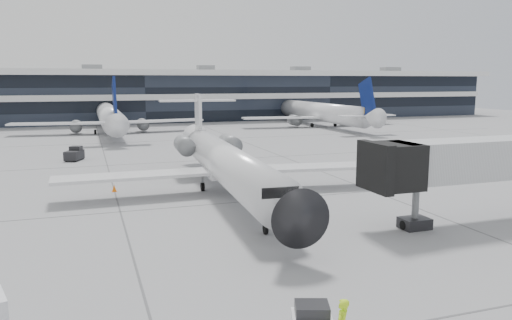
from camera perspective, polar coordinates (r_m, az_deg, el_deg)
name	(u,v)px	position (r m, az deg, el deg)	size (l,w,h in m)	color
ground	(257,201)	(37.63, 0.17, -4.67)	(220.00, 220.00, 0.00)	gray
terminal	(140,98)	(117.22, -13.14, 6.92)	(170.00, 22.00, 10.00)	black
bg_jet_center	(110,133)	(90.07, -16.32, 3.02)	(32.00, 40.00, 9.60)	white
bg_jet_right	(319,126)	(100.14, 7.23, 3.89)	(32.00, 40.00, 9.60)	white
regional_jet	(225,161)	(39.74, -3.56, -0.14)	(26.27, 32.79, 7.57)	silver
jet_bridge	(499,158)	(35.44, 26.03, 0.16)	(17.11, 3.80, 5.51)	#ABADAF
traffic_cone	(114,188)	(42.20, -15.90, -3.13)	(0.43, 0.43, 0.57)	orange
far_tug	(74,154)	(59.98, -20.04, 0.63)	(2.27, 2.81, 1.56)	black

